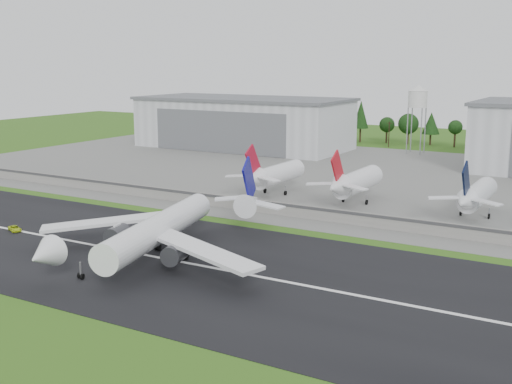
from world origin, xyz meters
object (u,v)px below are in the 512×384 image
Objects in this scene: parked_jet_red_b at (354,182)px; parked_jet_red_a at (273,175)px; main_airliner at (157,235)px; ground_vehicle at (15,229)px; parked_jet_navy at (475,195)px.

parked_jet_red_a is at bearing -179.96° from parked_jet_red_b.
main_airliner is 1.87× the size of parked_jet_red_a.
parked_jet_red_b is (57.87, 67.21, 5.63)m from ground_vehicle.
parked_jet_red_b is 1.00× the size of parked_jet_navy.
ground_vehicle is 0.15× the size of parked_jet_red_a.
parked_jet_red_b reaches higher than parked_jet_red_a.
main_airliner reaches higher than parked_jet_navy.
main_airliner is 1.87× the size of parked_jet_navy.
parked_jet_red_a is at bearing -95.26° from main_airliner.
main_airliner is 42.63m from ground_vehicle.
parked_jet_navy is (58.19, -0.03, -0.17)m from parked_jet_red_a.
parked_jet_red_a is at bearing 179.97° from parked_jet_navy.
parked_jet_red_b is at bearing 179.92° from parked_jet_navy.
ground_vehicle is 0.15× the size of parked_jet_red_b.
parked_jet_red_b is at bearing 0.04° from parked_jet_red_a.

